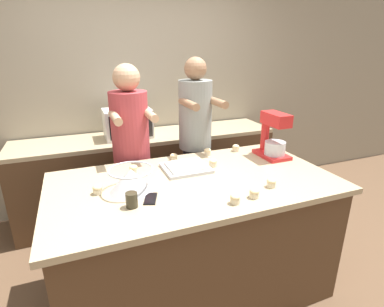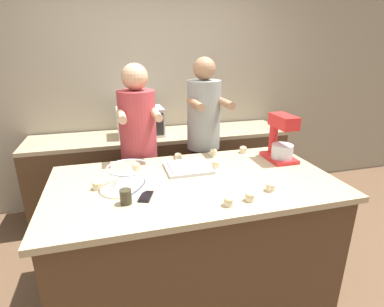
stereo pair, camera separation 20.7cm
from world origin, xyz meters
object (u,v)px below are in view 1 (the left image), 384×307
(cupcake_1, at_px, (133,169))
(cupcake_6, at_px, (174,157))
(microwave_oven, at_px, (128,123))
(person_left, at_px, (132,157))
(cupcake_3, at_px, (254,193))
(cupcake_4, at_px, (236,148))
(person_right, at_px, (195,146))
(cupcake_5, at_px, (213,163))
(cupcake_0, at_px, (235,199))
(stand_mixer, at_px, (273,138))
(cell_phone, at_px, (151,199))
(drinking_glass, at_px, (132,200))
(cupcake_2, at_px, (208,152))
(cupcake_8, at_px, (271,183))
(baking_tray, at_px, (186,167))
(cupcake_7, at_px, (98,189))
(mixing_bowl, at_px, (131,179))

(cupcake_1, relative_size, cupcake_6, 1.00)
(microwave_oven, bearing_deg, person_left, -97.70)
(cupcake_3, height_order, cupcake_4, same)
(person_right, bearing_deg, cupcake_5, -97.41)
(cupcake_0, bearing_deg, stand_mixer, 40.97)
(cell_phone, distance_m, drinking_glass, 0.14)
(drinking_glass, bearing_deg, cupcake_2, 39.91)
(microwave_oven, xyz_separation_m, cupcake_4, (0.79, -0.89, -0.09))
(cupcake_4, relative_size, cupcake_8, 1.00)
(stand_mixer, distance_m, cupcake_1, 1.17)
(cupcake_0, relative_size, cupcake_8, 1.00)
(cell_phone, bearing_deg, cupcake_3, -19.41)
(person_left, height_order, baking_tray, person_left)
(drinking_glass, height_order, cupcake_8, drinking_glass)
(cupcake_7, bearing_deg, baking_tray, 14.23)
(baking_tray, xyz_separation_m, cupcake_7, (-0.66, -0.17, 0.01))
(cupcake_1, bearing_deg, person_left, 80.97)
(drinking_glass, xyz_separation_m, cupcake_2, (0.77, 0.65, -0.01))
(drinking_glass, bearing_deg, microwave_oven, 80.51)
(cupcake_2, relative_size, cupcake_3, 1.00)
(cupcake_3, distance_m, cupcake_5, 0.55)
(cupcake_4, bearing_deg, cupcake_5, -143.47)
(cupcake_1, bearing_deg, stand_mixer, -4.08)
(microwave_oven, bearing_deg, cell_phone, -95.18)
(cupcake_1, height_order, cupcake_8, same)
(cupcake_0, relative_size, cupcake_6, 1.00)
(drinking_glass, distance_m, cupcake_1, 0.51)
(microwave_oven, xyz_separation_m, cupcake_3, (0.46, -1.70, -0.09))
(baking_tray, xyz_separation_m, cupcake_6, (-0.03, 0.21, 0.01))
(mixing_bowl, bearing_deg, stand_mixer, 9.39)
(cupcake_5, height_order, cupcake_8, same)
(drinking_glass, bearing_deg, cupcake_3, -12.67)
(cupcake_5, bearing_deg, cupcake_8, -66.36)
(stand_mixer, distance_m, cupcake_0, 0.92)
(cupcake_7, bearing_deg, microwave_oven, 71.70)
(person_right, relative_size, cupcake_5, 28.10)
(microwave_oven, xyz_separation_m, cupcake_1, (-0.15, -1.04, -0.09))
(cell_phone, xyz_separation_m, cupcake_0, (0.45, -0.23, 0.03))
(person_right, distance_m, cupcake_7, 1.16)
(person_right, bearing_deg, stand_mixer, -46.09)
(cell_phone, height_order, cupcake_1, cupcake_1)
(person_right, distance_m, cupcake_0, 1.13)
(cell_phone, bearing_deg, person_left, 86.59)
(person_left, relative_size, cupcake_6, 27.40)
(stand_mixer, height_order, cell_phone, stand_mixer)
(cupcake_0, relative_size, cupcake_7, 1.00)
(baking_tray, bearing_deg, cupcake_3, -67.87)
(baking_tray, relative_size, cupcake_2, 5.51)
(mixing_bowl, relative_size, microwave_oven, 0.60)
(baking_tray, relative_size, cupcake_6, 5.51)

